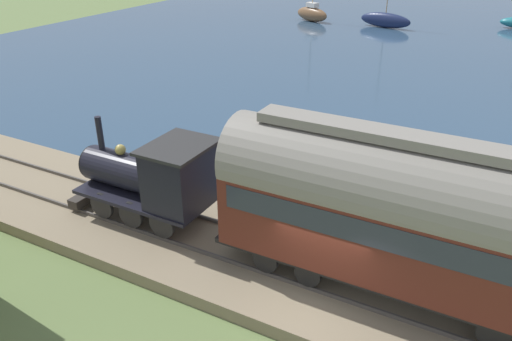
{
  "coord_description": "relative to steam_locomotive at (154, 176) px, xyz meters",
  "views": [
    {
      "loc": [
        -9.9,
        -3.46,
        9.48
      ],
      "look_at": [
        4.79,
        4.43,
        1.12
      ],
      "focal_mm": 35.0,
      "sensor_mm": 36.0,
      "label": 1
    }
  ],
  "objects": [
    {
      "name": "steam_locomotive",
      "position": [
        0.0,
        0.0,
        0.0
      ],
      "size": [
        2.26,
        5.12,
        3.24
      ],
      "color": "black",
      "rests_on": "rail_embankment"
    },
    {
      "name": "harbor_water",
      "position": [
        42.84,
        -6.19,
        -2.12
      ],
      "size": [
        80.0,
        80.0,
        0.01
      ],
      "color": "#2D4760",
      "rests_on": "ground"
    },
    {
      "name": "passenger_coach",
      "position": [
        -0.0,
        -8.09,
        0.92
      ],
      "size": [
        2.39,
        10.31,
        4.56
      ],
      "color": "black",
      "rests_on": "rail_embankment"
    },
    {
      "name": "rowboat_far_out",
      "position": [
        4.21,
        -8.33,
        -1.84
      ],
      "size": [
        2.34,
        2.49,
        0.56
      ],
      "rotation": [
        0.0,
        0.0,
        0.71
      ],
      "color": "silver",
      "rests_on": "harbor_water"
    },
    {
      "name": "sailboat_navy",
      "position": [
        39.63,
        3.05,
        -1.37
      ],
      "size": [
        2.05,
        5.39,
        8.07
      ],
      "rotation": [
        0.0,
        0.0,
        -0.2
      ],
      "color": "#192347",
      "rests_on": "harbor_water"
    },
    {
      "name": "ground_plane",
      "position": [
        -1.11,
        -6.19,
        -2.12
      ],
      "size": [
        200.0,
        200.0,
        0.0
      ],
      "primitive_type": "plane",
      "color": "#607542"
    },
    {
      "name": "rail_embankment",
      "position": [
        -0.0,
        -6.19,
        -1.91
      ],
      "size": [
        5.09,
        56.0,
        0.54
      ],
      "color": "#84755B",
      "rests_on": "ground"
    },
    {
      "name": "rowboat_mid_harbor",
      "position": [
        4.61,
        -1.21,
        -1.94
      ],
      "size": [
        1.36,
        2.74,
        0.35
      ],
      "rotation": [
        0.0,
        0.0,
        0.25
      ],
      "color": "silver",
      "rests_on": "harbor_water"
    },
    {
      "name": "sailboat_brown",
      "position": [
        39.44,
        10.77,
        -1.32
      ],
      "size": [
        2.75,
        4.32,
        7.83
      ],
      "rotation": [
        0.0,
        0.0,
        -0.4
      ],
      "color": "brown",
      "rests_on": "harbor_water"
    }
  ]
}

